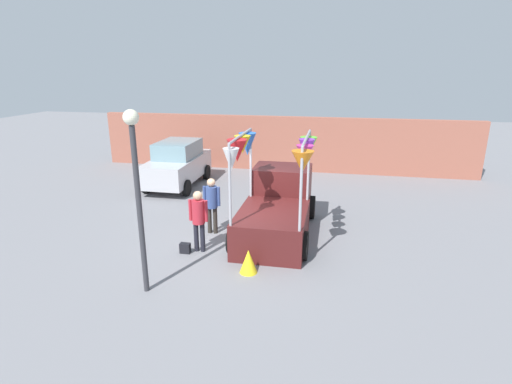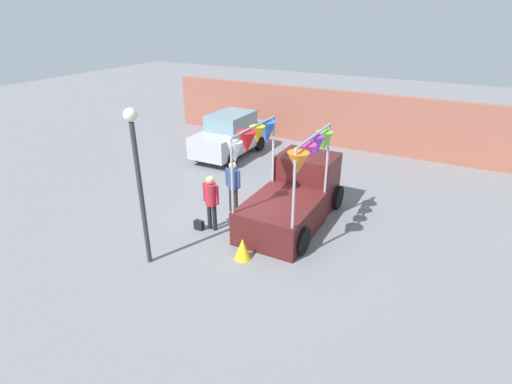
{
  "view_description": "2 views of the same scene",
  "coord_description": "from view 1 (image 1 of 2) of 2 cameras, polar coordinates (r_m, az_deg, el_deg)",
  "views": [
    {
      "loc": [
        2.54,
        -10.41,
        4.84
      ],
      "look_at": [
        0.46,
        -0.04,
        1.51
      ],
      "focal_mm": 28.0,
      "sensor_mm": 36.0,
      "label": 1
    },
    {
      "loc": [
        5.12,
        -9.47,
        6.04
      ],
      "look_at": [
        0.12,
        -0.15,
        1.14
      ],
      "focal_mm": 28.0,
      "sensor_mm": 36.0,
      "label": 2
    }
  ],
  "objects": [
    {
      "name": "ground_plane",
      "position": [
        11.76,
        -2.16,
        -6.84
      ],
      "size": [
        60.0,
        60.0,
        0.0
      ],
      "primitive_type": "plane",
      "color": "slate"
    },
    {
      "name": "vendor_truck",
      "position": [
        12.02,
        3.06,
        -1.55
      ],
      "size": [
        2.46,
        4.14,
        3.13
      ],
      "color": "#4C1919",
      "rests_on": "ground"
    },
    {
      "name": "parked_car",
      "position": [
        17.12,
        -11.14,
        3.98
      ],
      "size": [
        1.88,
        4.0,
        1.88
      ],
      "color": "#B7B7BC",
      "rests_on": "ground"
    },
    {
      "name": "person_vendor",
      "position": [
        11.93,
        -6.35,
        -1.2
      ],
      "size": [
        0.53,
        0.34,
        1.72
      ],
      "color": "#2D2823",
      "rests_on": "ground"
    },
    {
      "name": "folded_kite_bundle_sunflower",
      "position": [
        9.88,
        -1.09,
        -9.87
      ],
      "size": [
        0.59,
        0.59,
        0.6
      ],
      "primitive_type": "cone",
      "rotation": [
        0.0,
        0.0,
        2.02
      ],
      "color": "yellow",
      "rests_on": "ground"
    },
    {
      "name": "handbag",
      "position": [
        11.09,
        -10.09,
        -7.9
      ],
      "size": [
        0.28,
        0.16,
        0.28
      ],
      "primitive_type": "cube",
      "color": "black",
      "rests_on": "ground"
    },
    {
      "name": "brick_boundary_wall",
      "position": [
        19.41,
        3.68,
        6.92
      ],
      "size": [
        18.0,
        0.36,
        2.6
      ],
      "primitive_type": "cube",
      "color": "#9E5947",
      "rests_on": "ground"
    },
    {
      "name": "person_customer",
      "position": [
        10.79,
        -8.22,
        -3.32
      ],
      "size": [
        0.53,
        0.34,
        1.72
      ],
      "color": "black",
      "rests_on": "ground"
    },
    {
      "name": "street_lamp",
      "position": [
        8.62,
        -16.69,
        1.86
      ],
      "size": [
        0.32,
        0.32,
        4.04
      ],
      "color": "#333338",
      "rests_on": "ground"
    }
  ]
}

